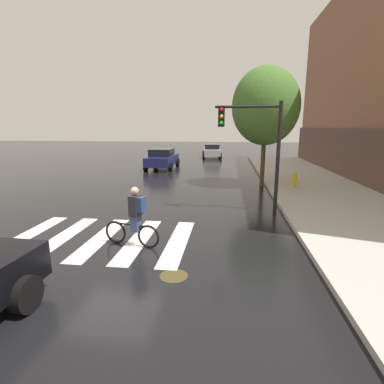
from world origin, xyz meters
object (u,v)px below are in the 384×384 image
at_px(manhole_cover, 174,276).
at_px(street_tree_near, 266,106).
at_px(traffic_light_near, 256,138).
at_px(fire_hydrant, 295,179).
at_px(sedan_mid, 162,158).
at_px(sedan_far, 212,151).
at_px(cyclist, 135,217).

bearing_deg(manhole_cover, street_tree_near, 74.33).
distance_m(traffic_light_near, fire_hydrant, 5.76).
height_order(sedan_mid, sedan_far, sedan_mid).
distance_m(traffic_light_near, street_tree_near, 5.70).
height_order(cyclist, traffic_light_near, traffic_light_near).
height_order(cyclist, fire_hydrant, cyclist).
distance_m(sedan_mid, sedan_far, 9.92).
xyz_separation_m(cyclist, fire_hydrant, (6.05, 8.60, -0.31)).
bearing_deg(sedan_far, manhole_cover, -88.57).
distance_m(manhole_cover, traffic_light_near, 6.60).
distance_m(cyclist, fire_hydrant, 10.52).
distance_m(manhole_cover, cyclist, 2.23).
relative_size(sedan_mid, fire_hydrant, 5.93).
height_order(manhole_cover, sedan_far, sedan_far).
bearing_deg(manhole_cover, traffic_light_near, 68.50).
bearing_deg(sedan_mid, street_tree_near, -41.15).
relative_size(manhole_cover, fire_hydrant, 0.82).
xyz_separation_m(sedan_mid, fire_hydrant, (8.78, -7.06, -0.29)).
bearing_deg(fire_hydrant, street_tree_near, 153.68).
height_order(sedan_mid, cyclist, cyclist).
distance_m(cyclist, traffic_light_near, 5.69).
relative_size(sedan_far, cyclist, 2.60).
bearing_deg(traffic_light_near, manhole_cover, -111.50).
xyz_separation_m(manhole_cover, cyclist, (-1.36, 1.56, 0.84)).
xyz_separation_m(traffic_light_near, street_tree_near, (0.90, 5.43, 1.50)).
height_order(traffic_light_near, fire_hydrant, traffic_light_near).
bearing_deg(cyclist, sedan_mid, 99.88).
distance_m(cyclist, street_tree_near, 10.97).
xyz_separation_m(sedan_far, fire_hydrant, (5.35, -16.37, -0.23)).
xyz_separation_m(sedan_far, traffic_light_near, (2.84, -20.99, 2.10)).
bearing_deg(sedan_far, street_tree_near, -76.50).
height_order(manhole_cover, street_tree_near, street_tree_near).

